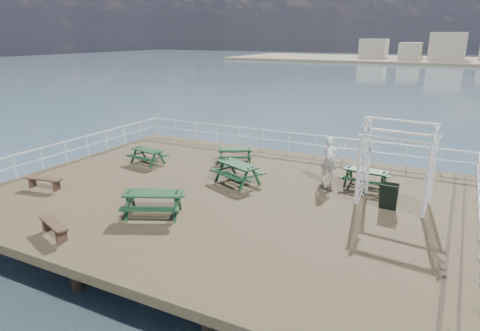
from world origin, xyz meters
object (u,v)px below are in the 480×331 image
Objects in this scene: picnic_table_b at (238,169)px; picnic_table_e at (153,199)px; picnic_table_c at (366,175)px; flat_bench_near at (54,226)px; person at (329,160)px; flat_bench_far at (44,181)px; trellis_arbor at (396,168)px; picnic_table_d at (147,153)px; picnic_table_a at (235,152)px.

picnic_table_b is 0.98× the size of picnic_table_e.
flat_bench_near is at bearing -124.94° from picnic_table_c.
flat_bench_near is at bearing -148.58° from picnic_table_e.
picnic_table_b is 5.26m from picnic_table_c.
person is (4.33, 6.16, 0.36)m from picnic_table_e.
picnic_table_c is 11.77m from flat_bench_near.
picnic_table_c is at bearing 19.00° from flat_bench_far.
flat_bench_far is 0.85× the size of person.
trellis_arbor is at bearing 28.00° from picnic_table_b.
flat_bench_far is (-11.48, -6.22, -0.19)m from picnic_table_c.
picnic_table_d is at bearing 128.12° from flat_bench_near.
picnic_table_c is (6.39, -0.66, 0.02)m from picnic_table_a.
person is at bearing 18.95° from picnic_table_d.
picnic_table_e is at bearing -78.82° from picnic_table_b.
picnic_table_d reaches higher than flat_bench_far.
picnic_table_c is 0.58× the size of trellis_arbor.
picnic_table_d is at bearing -170.14° from person.
trellis_arbor reaches higher than flat_bench_near.
picnic_table_a is 1.07× the size of person.
person is (6.07, 8.84, 0.64)m from flat_bench_near.
flat_bench_far is (-6.59, -4.29, -0.26)m from picnic_table_b.
picnic_table_d is at bearing -174.63° from trellis_arbor.
person reaches higher than picnic_table_b.
picnic_table_c is (4.89, 1.92, -0.07)m from picnic_table_b.
picnic_table_e is 8.67m from trellis_arbor.
flat_bench_far is 13.67m from trellis_arbor.
picnic_table_a is at bearing 171.81° from person.
picnic_table_c is 13.06m from flat_bench_far.
trellis_arbor is (8.90, 7.51, 1.07)m from flat_bench_near.
picnic_table_b is (1.50, -2.58, 0.09)m from picnic_table_a.
picnic_table_e reaches higher than flat_bench_far.
picnic_table_d is at bearing -166.43° from picnic_table_c.
picnic_table_e is at bearing -127.58° from picnic_table_c.
picnic_table_d is 0.75× the size of picnic_table_e.
picnic_table_d reaches higher than flat_bench_near.
picnic_table_c is 1.17× the size of flat_bench_near.
picnic_table_e reaches higher than picnic_table_c.
flat_bench_far is at bearing -96.34° from picnic_table_d.
picnic_table_b is at bearing -170.29° from trellis_arbor.
picnic_table_c is at bearing 69.71° from flat_bench_near.
trellis_arbor reaches higher than person.
picnic_table_a is 1.13× the size of picnic_table_d.
picnic_table_c is 0.94× the size of person.
flat_bench_near is 0.50× the size of trellis_arbor.
picnic_table_e reaches higher than picnic_table_d.
person is at bearing 22.02° from flat_bench_far.
trellis_arbor is at bearing 8.69° from picnic_table_e.
picnic_table_e reaches higher than picnic_table_a.
flat_bench_near is (-7.61, -8.97, -0.20)m from picnic_table_c.
flat_bench_near is at bearing -87.40° from picnic_table_b.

